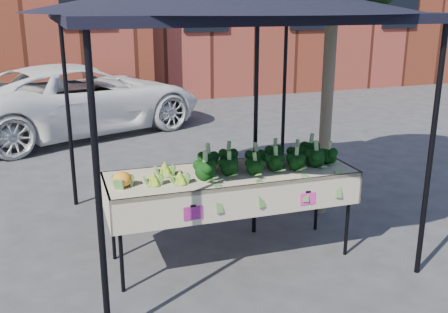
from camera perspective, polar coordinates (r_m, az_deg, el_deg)
ground at (r=5.37m, az=1.31°, el=-10.61°), size 90.00×90.00×0.00m
table at (r=5.11m, az=0.78°, el=-6.53°), size 2.43×0.88×0.90m
canopy at (r=5.36m, az=-0.24°, el=4.90°), size 3.16×3.16×2.74m
broccoli_heap at (r=5.07m, az=4.51°, el=0.04°), size 1.52×0.55×0.23m
romanesco_cluster at (r=4.72m, az=-6.69°, el=-1.63°), size 0.41×0.45×0.18m
cauliflower_pair at (r=4.62m, az=-11.23°, el=-2.35°), size 0.18×0.18×0.16m
vehicle at (r=10.32m, az=-16.36°, el=15.78°), size 2.03×2.56×4.85m
street_tree at (r=6.00m, az=11.67°, el=12.00°), size 2.04×2.04×4.02m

